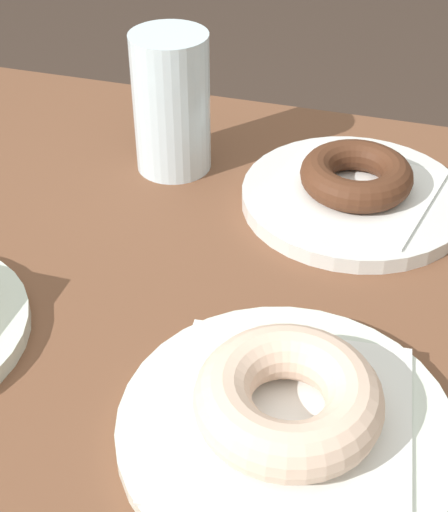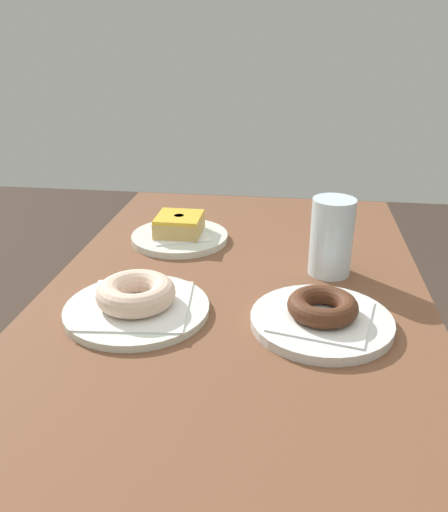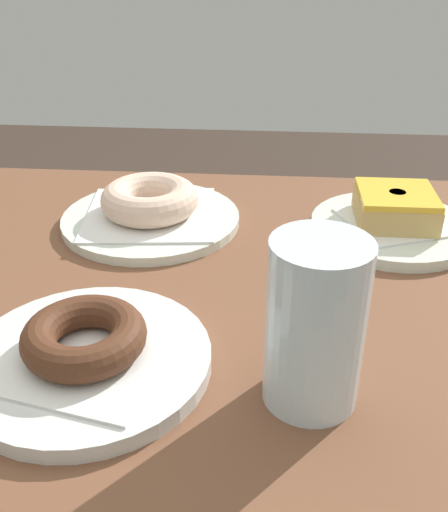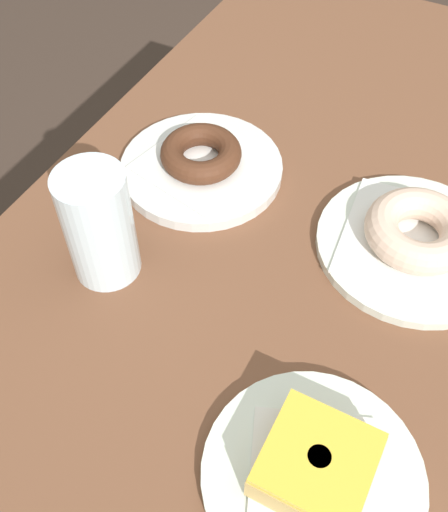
% 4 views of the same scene
% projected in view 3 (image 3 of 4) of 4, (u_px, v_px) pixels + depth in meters
% --- Properties ---
extents(table, '(1.21, 0.65, 0.75)m').
position_uv_depth(table, '(154.00, 348.00, 0.66)').
color(table, brown).
rests_on(table, ground_plane).
extents(plate_sugar_ring, '(0.23, 0.23, 0.01)m').
position_uv_depth(plate_sugar_ring, '(151.00, 219.00, 0.74)').
color(plate_sugar_ring, silver).
rests_on(plate_sugar_ring, table).
extents(napkin_sugar_ring, '(0.18, 0.18, 0.00)m').
position_uv_depth(napkin_sugar_ring, '(151.00, 214.00, 0.74)').
color(napkin_sugar_ring, white).
rests_on(napkin_sugar_ring, plate_sugar_ring).
extents(donut_sugar_ring, '(0.12, 0.12, 0.04)m').
position_uv_depth(donut_sugar_ring, '(150.00, 199.00, 0.73)').
color(donut_sugar_ring, beige).
rests_on(donut_sugar_ring, napkin_sugar_ring).
extents(plate_chocolate_ring, '(0.21, 0.21, 0.01)m').
position_uv_depth(plate_chocolate_ring, '(88.00, 360.00, 0.50)').
color(plate_chocolate_ring, silver).
rests_on(plate_chocolate_ring, table).
extents(napkin_chocolate_ring, '(0.17, 0.17, 0.00)m').
position_uv_depth(napkin_chocolate_ring, '(87.00, 352.00, 0.49)').
color(napkin_chocolate_ring, white).
rests_on(napkin_chocolate_ring, plate_chocolate_ring).
extents(donut_chocolate_ring, '(0.10, 0.10, 0.03)m').
position_uv_depth(donut_chocolate_ring, '(84.00, 336.00, 0.48)').
color(donut_chocolate_ring, '#4C2918').
rests_on(donut_chocolate_ring, napkin_chocolate_ring).
extents(plate_glazed_square, '(0.20, 0.20, 0.01)m').
position_uv_depth(plate_glazed_square, '(392.00, 228.00, 0.72)').
color(plate_glazed_square, silver).
rests_on(plate_glazed_square, table).
extents(napkin_glazed_square, '(0.14, 0.14, 0.00)m').
position_uv_depth(napkin_glazed_square, '(393.00, 222.00, 0.72)').
color(napkin_glazed_square, white).
rests_on(napkin_glazed_square, plate_glazed_square).
extents(donut_glazed_square, '(0.09, 0.09, 0.04)m').
position_uv_depth(donut_glazed_square, '(395.00, 206.00, 0.71)').
color(donut_glazed_square, tan).
rests_on(donut_glazed_square, napkin_glazed_square).
extents(water_glass, '(0.08, 0.08, 0.14)m').
position_uv_depth(water_glass, '(315.00, 325.00, 0.44)').
color(water_glass, silver).
rests_on(water_glass, table).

